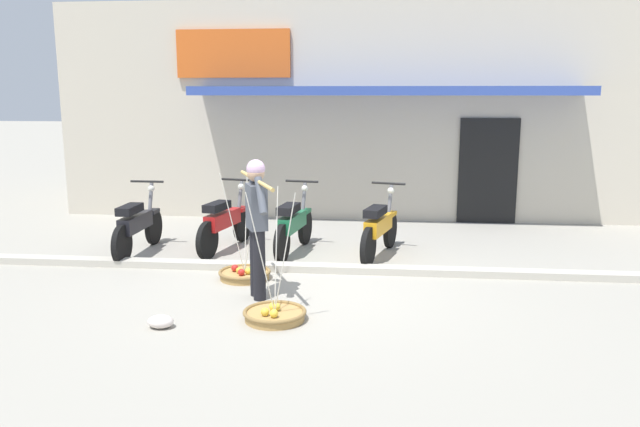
% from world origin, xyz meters
% --- Properties ---
extents(ground_plane, '(90.00, 90.00, 0.00)m').
position_xyz_m(ground_plane, '(0.00, 0.00, 0.00)').
color(ground_plane, '#9E998C').
extents(sidewalk_curb, '(20.00, 0.24, 0.10)m').
position_xyz_m(sidewalk_curb, '(0.00, 0.70, 0.05)').
color(sidewalk_curb, '#BAB4A5').
rests_on(sidewalk_curb, ground).
extents(fruit_vendor, '(0.71, 1.51, 1.70)m').
position_xyz_m(fruit_vendor, '(-0.50, -0.49, 0.98)').
color(fruit_vendor, black).
rests_on(fruit_vendor, ground).
extents(fruit_basket_left_side, '(0.70, 0.70, 1.45)m').
position_xyz_m(fruit_basket_left_side, '(-0.84, 0.25, 0.07)').
color(fruit_basket_left_side, '#B2894C').
rests_on(fruit_basket_left_side, ground).
extents(fruit_basket_right_side, '(0.70, 0.70, 1.45)m').
position_xyz_m(fruit_basket_right_side, '(-0.16, -1.24, 0.07)').
color(fruit_basket_right_side, '#B2894C').
rests_on(fruit_basket_right_side, ground).
extents(motorcycle_nearest_shop, '(0.54, 1.82, 1.09)m').
position_xyz_m(motorcycle_nearest_shop, '(-2.77, 1.39, 0.45)').
color(motorcycle_nearest_shop, black).
rests_on(motorcycle_nearest_shop, ground).
extents(motorcycle_second_in_row, '(0.59, 1.80, 1.09)m').
position_xyz_m(motorcycle_second_in_row, '(-1.49, 1.75, 0.45)').
color(motorcycle_second_in_row, black).
rests_on(motorcycle_second_in_row, ground).
extents(motorcycle_third_in_row, '(0.54, 1.81, 1.09)m').
position_xyz_m(motorcycle_third_in_row, '(-0.37, 1.67, 0.45)').
color(motorcycle_third_in_row, black).
rests_on(motorcycle_third_in_row, ground).
extents(motorcycle_end_of_row, '(0.65, 1.78, 1.09)m').
position_xyz_m(motorcycle_end_of_row, '(0.96, 1.59, 0.45)').
color(motorcycle_end_of_row, black).
rests_on(motorcycle_end_of_row, ground).
extents(storefront_building, '(13.00, 6.00, 4.20)m').
position_xyz_m(storefront_building, '(1.02, 6.86, 2.10)').
color(storefront_building, beige).
rests_on(storefront_building, ground).
extents(plastic_litter_bag, '(0.28, 0.22, 0.14)m').
position_xyz_m(plastic_litter_bag, '(-1.33, -1.59, 0.07)').
color(plastic_litter_bag, silver).
rests_on(plastic_litter_bag, ground).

